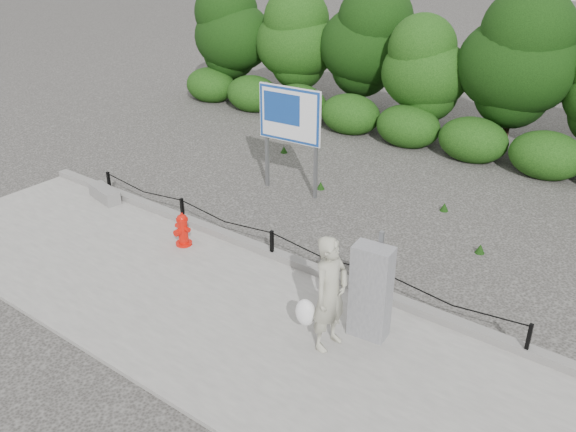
% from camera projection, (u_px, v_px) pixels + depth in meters
% --- Properties ---
extents(ground, '(90.00, 90.00, 0.00)m').
position_uv_depth(ground, '(272.00, 261.00, 12.17)').
color(ground, '#2D2B28').
rests_on(ground, ground).
extents(sidewalk, '(14.00, 4.00, 0.08)m').
position_uv_depth(sidewalk, '(202.00, 306.00, 10.72)').
color(sidewalk, gray).
rests_on(sidewalk, ground).
extents(curb, '(14.00, 0.22, 0.14)m').
position_uv_depth(curb, '(274.00, 253.00, 12.14)').
color(curb, slate).
rests_on(curb, sidewalk).
extents(chain_barrier, '(10.06, 0.06, 0.60)m').
position_uv_depth(chain_barrier, '(272.00, 241.00, 11.97)').
color(chain_barrier, black).
rests_on(chain_barrier, sidewalk).
extents(treeline, '(20.13, 3.83, 5.20)m').
position_uv_depth(treeline, '(486.00, 58.00, 17.04)').
color(treeline, black).
rests_on(treeline, ground).
extents(fire_hydrant, '(0.38, 0.38, 0.72)m').
position_uv_depth(fire_hydrant, '(183.00, 230.00, 12.45)').
color(fire_hydrant, red).
rests_on(fire_hydrant, sidewalk).
extents(pedestrian, '(0.78, 0.74, 1.92)m').
position_uv_depth(pedestrian, '(329.00, 295.00, 9.29)').
color(pedestrian, '#A19F8A').
rests_on(pedestrian, sidewalk).
extents(concrete_block, '(1.02, 0.53, 0.31)m').
position_uv_depth(concrete_block, '(105.00, 194.00, 14.50)').
color(concrete_block, gray).
rests_on(concrete_block, sidewalk).
extents(utility_cabinet, '(0.65, 0.47, 1.79)m').
position_uv_depth(utility_cabinet, '(371.00, 292.00, 9.58)').
color(utility_cabinet, '#939396').
rests_on(utility_cabinet, sidewalk).
extents(advertising_sign, '(1.66, 0.26, 2.65)m').
position_uv_depth(advertising_sign, '(290.00, 120.00, 14.32)').
color(advertising_sign, slate).
rests_on(advertising_sign, ground).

